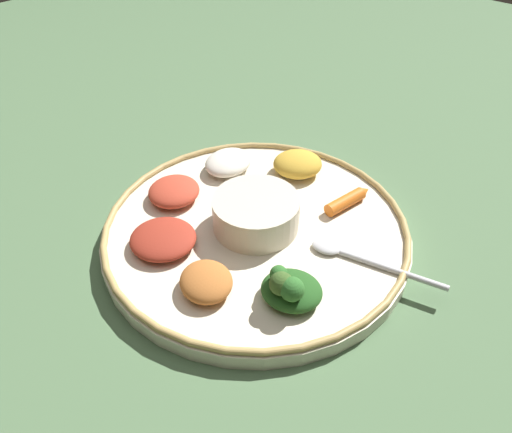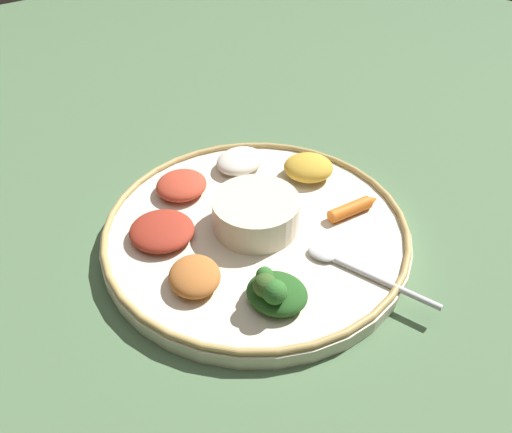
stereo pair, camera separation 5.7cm
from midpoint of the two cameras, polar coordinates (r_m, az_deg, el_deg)
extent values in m
plane|color=#4C6B47|center=(0.60, 2.75, -2.63)|extent=(2.40, 2.40, 0.00)
cylinder|color=beige|center=(0.59, 2.78, -1.94)|extent=(0.38, 0.38, 0.02)
torus|color=tan|center=(0.58, 2.82, -1.02)|extent=(0.37, 0.37, 0.01)
cylinder|color=beige|center=(0.57, 2.88, 0.30)|extent=(0.11, 0.11, 0.04)
cylinder|color=maroon|center=(0.56, 2.94, 1.68)|extent=(0.09, 0.09, 0.01)
ellipsoid|color=silver|center=(0.55, 10.90, -4.47)|extent=(0.04, 0.03, 0.01)
cylinder|color=silver|center=(0.54, 18.34, -7.72)|extent=(0.12, 0.04, 0.01)
ellipsoid|color=#23511E|center=(0.49, 5.91, -9.34)|extent=(0.08, 0.08, 0.02)
sphere|color=#2D6628|center=(0.47, 5.80, -9.21)|extent=(0.03, 0.03, 0.03)
sphere|color=#385623|center=(0.47, 4.59, -8.44)|extent=(0.02, 0.02, 0.02)
sphere|color=#2D6628|center=(0.49, 4.48, -7.28)|extent=(0.02, 0.02, 0.02)
cylinder|color=orange|center=(0.61, 13.90, 0.73)|extent=(0.03, 0.06, 0.02)
cone|color=orange|center=(0.63, 16.40, 1.81)|extent=(0.02, 0.02, 0.02)
ellipsoid|color=silver|center=(0.68, 0.48, 6.65)|extent=(0.07, 0.08, 0.02)
ellipsoid|color=#B73D28|center=(0.63, -6.43, 3.68)|extent=(0.09, 0.09, 0.02)
ellipsoid|color=#B2662D|center=(0.51, -4.20, -7.32)|extent=(0.08, 0.08, 0.02)
ellipsoid|color=gold|center=(0.66, 8.81, 5.77)|extent=(0.09, 0.09, 0.03)
ellipsoid|color=maroon|center=(0.57, -8.46, -1.80)|extent=(0.10, 0.10, 0.02)
camera|label=1|loc=(0.03, -87.14, 2.43)|focal=33.20mm
camera|label=2|loc=(0.03, 92.86, -2.43)|focal=33.20mm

